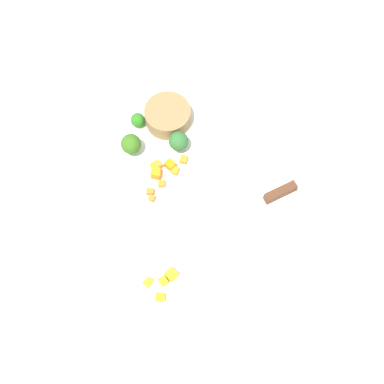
# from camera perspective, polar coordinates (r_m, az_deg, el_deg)

# --- Properties ---
(ground_plane) EXTENTS (4.00, 4.00, 0.00)m
(ground_plane) POSITION_cam_1_polar(r_m,az_deg,el_deg) (0.85, -0.00, -0.57)
(ground_plane) COLOR #A19891
(cutting_board) EXTENTS (0.50, 0.34, 0.01)m
(cutting_board) POSITION_cam_1_polar(r_m,az_deg,el_deg) (0.84, -0.00, -0.42)
(cutting_board) COLOR white
(cutting_board) RESTS_ON ground_plane
(prep_bowl) EXTENTS (0.08, 0.08, 0.03)m
(prep_bowl) POSITION_cam_1_polar(r_m,az_deg,el_deg) (0.89, -2.81, 8.76)
(prep_bowl) COLOR olive
(prep_bowl) RESTS_ON cutting_board
(chef_knife) EXTENTS (0.05, 0.30, 0.02)m
(chef_knife) POSITION_cam_1_polar(r_m,az_deg,el_deg) (0.82, 5.82, -2.20)
(chef_knife) COLOR silver
(chef_knife) RESTS_ON cutting_board
(carrot_dice_0) EXTENTS (0.02, 0.02, 0.01)m
(carrot_dice_0) POSITION_cam_1_polar(r_m,az_deg,el_deg) (0.85, -2.52, 3.13)
(carrot_dice_0) COLOR orange
(carrot_dice_0) RESTS_ON cutting_board
(carrot_dice_1) EXTENTS (0.01, 0.02, 0.01)m
(carrot_dice_1) POSITION_cam_1_polar(r_m,az_deg,el_deg) (0.84, -4.84, 0.02)
(carrot_dice_1) COLOR orange
(carrot_dice_1) RESTS_ON cutting_board
(carrot_dice_2) EXTENTS (0.01, 0.01, 0.01)m
(carrot_dice_2) POSITION_cam_1_polar(r_m,az_deg,el_deg) (0.83, -4.62, -0.72)
(carrot_dice_2) COLOR orange
(carrot_dice_2) RESTS_ON cutting_board
(carrot_dice_3) EXTENTS (0.02, 0.02, 0.02)m
(carrot_dice_3) POSITION_cam_1_polar(r_m,az_deg,el_deg) (0.85, -4.18, 2.15)
(carrot_dice_3) COLOR orange
(carrot_dice_3) RESTS_ON cutting_board
(carrot_dice_4) EXTENTS (0.02, 0.02, 0.01)m
(carrot_dice_4) POSITION_cam_1_polar(r_m,az_deg,el_deg) (0.86, -0.96, 3.74)
(carrot_dice_4) COLOR orange
(carrot_dice_4) RESTS_ON cutting_board
(carrot_dice_5) EXTENTS (0.02, 0.02, 0.01)m
(carrot_dice_5) POSITION_cam_1_polar(r_m,az_deg,el_deg) (0.85, -4.14, 3.02)
(carrot_dice_5) COLOR orange
(carrot_dice_5) RESTS_ON cutting_board
(carrot_dice_6) EXTENTS (0.01, 0.01, 0.01)m
(carrot_dice_6) POSITION_cam_1_polar(r_m,az_deg,el_deg) (0.84, -3.51, 0.96)
(carrot_dice_6) COLOR orange
(carrot_dice_6) RESTS_ON cutting_board
(carrot_dice_7) EXTENTS (0.02, 0.02, 0.01)m
(carrot_dice_7) POSITION_cam_1_polar(r_m,az_deg,el_deg) (0.85, -1.94, 2.47)
(carrot_dice_7) COLOR orange
(carrot_dice_7) RESTS_ON cutting_board
(pepper_dice_0) EXTENTS (0.02, 0.01, 0.01)m
(pepper_dice_0) POSITION_cam_1_polar(r_m,az_deg,el_deg) (0.79, -3.33, -10.24)
(pepper_dice_0) COLOR yellow
(pepper_dice_0) RESTS_ON cutting_board
(pepper_dice_1) EXTENTS (0.02, 0.02, 0.01)m
(pepper_dice_1) POSITION_cam_1_polar(r_m,az_deg,el_deg) (0.78, -3.67, -12.02)
(pepper_dice_1) COLOR yellow
(pepper_dice_1) RESTS_ON cutting_board
(pepper_dice_2) EXTENTS (0.02, 0.02, 0.01)m
(pepper_dice_2) POSITION_cam_1_polar(r_m,az_deg,el_deg) (0.79, -2.38, -9.49)
(pepper_dice_2) COLOR yellow
(pepper_dice_2) RESTS_ON cutting_board
(pepper_dice_3) EXTENTS (0.02, 0.02, 0.01)m
(pepper_dice_3) POSITION_cam_1_polar(r_m,az_deg,el_deg) (0.79, -5.06, -10.33)
(pepper_dice_3) COLOR yellow
(pepper_dice_3) RESTS_ON cutting_board
(broccoli_floret_0) EXTENTS (0.03, 0.03, 0.03)m
(broccoli_floret_0) POSITION_cam_1_polar(r_m,az_deg,el_deg) (0.89, -6.27, 8.22)
(broccoli_floret_0) COLOR #93BC6B
(broccoli_floret_0) RESTS_ON cutting_board
(broccoli_floret_1) EXTENTS (0.03, 0.03, 0.04)m
(broccoli_floret_1) POSITION_cam_1_polar(r_m,az_deg,el_deg) (0.86, -1.55, 5.86)
(broccoli_floret_1) COLOR #8DAE57
(broccoli_floret_1) RESTS_ON cutting_board
(broccoli_floret_2) EXTENTS (0.04, 0.04, 0.04)m
(broccoli_floret_2) POSITION_cam_1_polar(r_m,az_deg,el_deg) (0.86, -7.04, 5.48)
(broccoli_floret_2) COLOR #81BC5B
(broccoli_floret_2) RESTS_ON cutting_board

